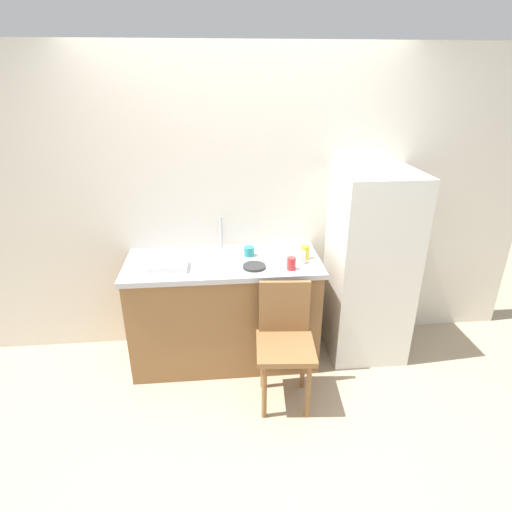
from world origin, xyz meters
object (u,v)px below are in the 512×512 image
Objects in this scene: cup_white at (301,258)px; hotplate at (254,266)px; dish_tray at (169,266)px; chair at (285,339)px; cup_red at (291,264)px; cup_teal at (249,251)px; refrigerator at (370,267)px; cup_yellow at (305,252)px.

hotplate is at bearing -171.76° from cup_white.
dish_tray is 3.17× the size of cup_white.
chair is 9.40× the size of cup_red.
cup_white is 0.93× the size of cup_red.
dish_tray is at bearing -163.09° from cup_teal.
cup_white is at bearing -24.79° from cup_teal.
refrigerator is at bearing -3.92° from cup_teal.
cup_red is at bearing -126.91° from cup_yellow.
cup_yellow is at bearing 53.09° from cup_red.
dish_tray is 0.90m from cup_red.
refrigerator is 9.11× the size of hotplate.
refrigerator is at bearing 3.34° from cup_yellow.
refrigerator is at bearing 10.54° from cup_white.
cup_white is 0.09m from cup_yellow.
hotplate is at bearing -3.94° from dish_tray.
cup_red is (0.27, -0.05, 0.04)m from hotplate.
cup_teal is (-0.20, 0.60, 0.43)m from chair.
cup_yellow is 1.31× the size of cup_teal.
dish_tray reaches higher than chair.
cup_yellow is (1.03, 0.09, 0.03)m from dish_tray.
refrigerator is 1.59m from dish_tray.
cup_white is at bearing 0.52° from dish_tray.
cup_yellow is 0.23m from cup_red.
chair is 10.07× the size of cup_white.
dish_tray is 3.36× the size of cup_teal.
cup_teal is at bearing 113.38° from chair.
cup_teal is at bearing 16.91° from dish_tray.
cup_yellow is (0.22, 0.50, 0.45)m from chair.
cup_teal is (-0.97, 0.07, 0.15)m from refrigerator.
refrigerator is 0.57m from cup_yellow.
chair is 5.24× the size of hotplate.
refrigerator reaches higher than cup_white.
cup_yellow is at bearing 59.85° from cup_white.
chair is 0.76m from cup_teal.
cup_red is (-0.14, -0.19, -0.01)m from cup_yellow.
hotplate is (0.63, -0.04, -0.02)m from dish_tray.
cup_red is at bearing -44.59° from cup_teal.
hotplate is (-0.18, 0.37, 0.40)m from chair.
refrigerator is 5.53× the size of dish_tray.
cup_white reaches higher than hotplate.
cup_yellow reaches higher than dish_tray.
dish_tray is at bearing 157.75° from chair.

